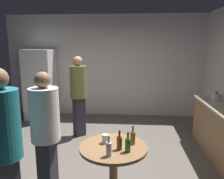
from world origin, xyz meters
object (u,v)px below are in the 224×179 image
Objects in this scene: foreground_table at (113,154)px; beer_bottle_clear at (109,149)px; plastic_cup_white at (105,139)px; person_in_teal_shirt at (3,142)px; refrigerator at (40,84)px; beer_bottle_brown at (119,142)px; beer_bottle_green at (128,145)px; person_in_olive_shirt at (78,90)px; beer_bottle_amber at (133,137)px; person_in_white_shirt at (45,128)px; kettle at (217,97)px.

beer_bottle_clear is (-0.03, -0.24, 0.19)m from foreground_table.
plastic_cup_white is 0.06× the size of person_in_teal_shirt.
person_in_teal_shirt reaches higher than plastic_cup_white.
refrigerator is at bearing 123.42° from plastic_cup_white.
beer_bottle_green is (0.10, -0.05, 0.00)m from beer_bottle_brown.
beer_bottle_green is 0.14× the size of person_in_olive_shirt.
beer_bottle_green is at bearing -37.10° from plastic_cup_white.
foreground_table is (2.13, -3.15, -0.27)m from refrigerator.
beer_bottle_amber reaches higher than foreground_table.
beer_bottle_green is (-0.06, -0.21, 0.00)m from beer_bottle_amber.
person_in_olive_shirt is (0.14, 2.58, -0.01)m from person_in_teal_shirt.
person_in_white_shirt is at bearing 173.53° from beer_bottle_green.
person_in_teal_shirt is (-0.90, -0.63, 0.21)m from plastic_cup_white.
plastic_cup_white is at bearing 142.66° from foreground_table.
refrigerator reaches higher than foreground_table.
kettle reaches higher than beer_bottle_clear.
person_in_teal_shirt reaches higher than beer_bottle_amber.
person_in_white_shirt is at bearing -38.47° from person_in_olive_shirt.
refrigerator reaches higher than person_in_olive_shirt.
refrigerator is at bearing 125.06° from beer_bottle_green.
beer_bottle_brown is at bearing -134.19° from kettle.
beer_bottle_brown is 1.00× the size of beer_bottle_clear.
beer_bottle_amber is (0.23, 0.08, 0.19)m from foreground_table.
person_in_olive_shirt reaches higher than beer_bottle_amber.
plastic_cup_white is 1.12m from person_in_teal_shirt.
person_in_olive_shirt is at bearing 31.12° from person_in_teal_shirt.
beer_bottle_brown is (2.20, -3.23, -0.08)m from refrigerator.
foreground_table is 0.47× the size of person_in_teal_shirt.
beer_bottle_green is (-1.60, -1.80, -0.15)m from kettle.
beer_bottle_brown and beer_bottle_clear have the same top height.
plastic_cup_white is at bearing 103.01° from beer_bottle_clear.
person_in_teal_shirt is at bearing -141.33° from kettle.
beer_bottle_brown is at bearing -55.65° from refrigerator.
beer_bottle_brown is (-0.15, -0.16, 0.00)m from beer_bottle_amber.
beer_bottle_brown is (-1.70, -1.75, -0.15)m from kettle.
person_in_teal_shirt reaches higher than beer_bottle_brown.
kettle is 0.14× the size of person_in_olive_shirt.
person_in_olive_shirt is at bearing 113.99° from beer_bottle_brown.
foreground_table is 2.24m from person_in_olive_shirt.
person_in_teal_shirt is (1.13, -3.70, 0.10)m from refrigerator.
kettle is 2.22m from beer_bottle_amber.
kettle is at bearing 41.89° from person_in_olive_shirt.
person_in_olive_shirt is at bearing 115.58° from beer_bottle_green.
beer_bottle_amber and beer_bottle_brown have the same top height.
foreground_table is 0.22m from beer_bottle_brown.
person_in_white_shirt is at bearing -146.73° from kettle.
person_in_white_shirt is 0.95× the size of person_in_olive_shirt.
beer_bottle_amber is at bearing 45.66° from beer_bottle_brown.
kettle is 1.06× the size of beer_bottle_amber.
person_in_olive_shirt reaches higher than plastic_cup_white.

